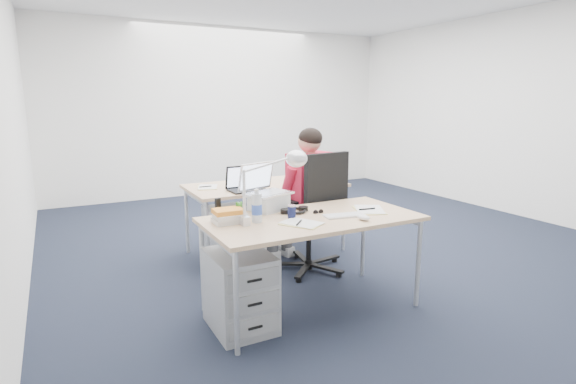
% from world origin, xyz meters
% --- Properties ---
extents(floor, '(7.00, 7.00, 0.00)m').
position_xyz_m(floor, '(0.00, 0.00, 0.00)').
color(floor, black).
rests_on(floor, ground).
extents(room, '(6.02, 7.02, 2.80)m').
position_xyz_m(room, '(0.00, 0.00, 1.71)').
color(room, white).
rests_on(room, ground).
extents(desk_near, '(1.60, 0.80, 0.73)m').
position_xyz_m(desk_near, '(-1.04, -1.11, 0.68)').
color(desk_near, tan).
rests_on(desk_near, ground).
extents(desk_far, '(1.60, 0.80, 0.73)m').
position_xyz_m(desk_far, '(-0.78, 0.27, 0.68)').
color(desk_far, tan).
rests_on(desk_far, ground).
extents(office_chair, '(0.81, 0.81, 1.14)m').
position_xyz_m(office_chair, '(-0.64, -0.43, 0.32)').
color(office_chair, black).
rests_on(office_chair, ground).
extents(seated_person, '(0.52, 0.77, 1.33)m').
position_xyz_m(seated_person, '(-0.67, -0.25, 0.67)').
color(seated_person, red).
rests_on(seated_person, ground).
extents(drawer_pedestal_near, '(0.40, 0.50, 0.55)m').
position_xyz_m(drawer_pedestal_near, '(-1.64, -1.14, 0.28)').
color(drawer_pedestal_near, '#A7A9AC').
rests_on(drawer_pedestal_near, ground).
extents(drawer_pedestal_far, '(0.40, 0.50, 0.55)m').
position_xyz_m(drawer_pedestal_far, '(-1.25, 0.13, 0.28)').
color(drawer_pedestal_far, '#A7A9AC').
rests_on(drawer_pedestal_far, ground).
extents(silver_laptop, '(0.41, 0.37, 0.37)m').
position_xyz_m(silver_laptop, '(-1.23, -0.76, 0.91)').
color(silver_laptop, silver).
rests_on(silver_laptop, desk_near).
extents(wireless_keyboard, '(0.33, 0.18, 0.02)m').
position_xyz_m(wireless_keyboard, '(-0.82, -1.21, 0.74)').
color(wireless_keyboard, white).
rests_on(wireless_keyboard, desk_near).
extents(computer_mouse, '(0.08, 0.12, 0.04)m').
position_xyz_m(computer_mouse, '(-0.76, -1.37, 0.75)').
color(computer_mouse, white).
rests_on(computer_mouse, desk_near).
extents(headphones, '(0.25, 0.20, 0.04)m').
position_xyz_m(headphones, '(-1.09, -0.93, 0.75)').
color(headphones, black).
rests_on(headphones, desk_near).
extents(can_koozie, '(0.08, 0.08, 0.10)m').
position_xyz_m(can_koozie, '(-1.19, -1.07, 0.78)').
color(can_koozie, '#151A42').
rests_on(can_koozie, desk_near).
extents(water_bottle, '(0.10, 0.10, 0.24)m').
position_xyz_m(water_bottle, '(-1.46, -1.05, 0.85)').
color(water_bottle, silver).
rests_on(water_bottle, desk_near).
extents(bear_figurine, '(0.09, 0.08, 0.13)m').
position_xyz_m(bear_figurine, '(-1.54, -0.91, 0.80)').
color(bear_figurine, '#1B671B').
rests_on(bear_figurine, desk_near).
extents(book_stack, '(0.23, 0.18, 0.10)m').
position_xyz_m(book_stack, '(-1.64, -0.97, 0.78)').
color(book_stack, silver).
rests_on(book_stack, desk_near).
extents(cordless_phone, '(0.04, 0.03, 0.15)m').
position_xyz_m(cordless_phone, '(-1.66, -0.80, 0.80)').
color(cordless_phone, black).
rests_on(cordless_phone, desk_near).
extents(papers_left, '(0.30, 0.33, 0.01)m').
position_xyz_m(papers_left, '(-1.21, -1.25, 0.73)').
color(papers_left, '#E8DD86').
rests_on(papers_left, desk_near).
extents(papers_right, '(0.32, 0.36, 0.01)m').
position_xyz_m(papers_right, '(-0.54, -1.15, 0.73)').
color(papers_right, '#E8DD86').
rests_on(papers_right, desk_near).
extents(sunglasses, '(0.09, 0.04, 0.02)m').
position_xyz_m(sunglasses, '(-0.94, -1.04, 0.74)').
color(sunglasses, black).
rests_on(sunglasses, desk_near).
extents(desk_lamp, '(0.49, 0.28, 0.53)m').
position_xyz_m(desk_lamp, '(-1.41, -1.08, 0.99)').
color(desk_lamp, silver).
rests_on(desk_lamp, desk_near).
extents(dark_laptop, '(0.35, 0.34, 0.25)m').
position_xyz_m(dark_laptop, '(-1.09, 0.02, 0.85)').
color(dark_laptop, black).
rests_on(dark_laptop, desk_far).
extents(far_cup, '(0.08, 0.08, 0.10)m').
position_xyz_m(far_cup, '(-0.07, 0.23, 0.78)').
color(far_cup, white).
rests_on(far_cup, desk_far).
extents(far_papers, '(0.26, 0.30, 0.01)m').
position_xyz_m(far_papers, '(-1.38, 0.36, 0.73)').
color(far_papers, white).
rests_on(far_papers, desk_far).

